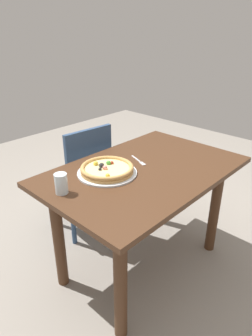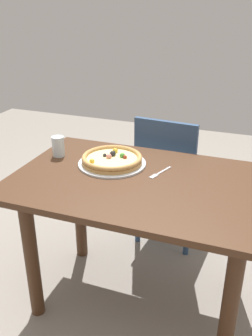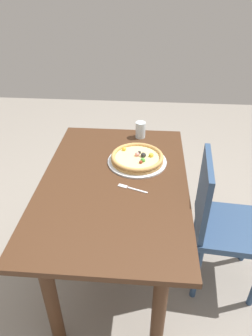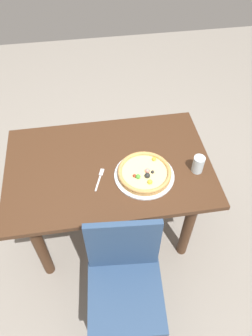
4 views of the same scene
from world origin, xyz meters
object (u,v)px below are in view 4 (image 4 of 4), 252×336
dining_table (109,179)px  pizza (144,173)px  drinking_glass (198,164)px  plate (144,175)px  chair_near (125,281)px  fork (100,178)px

dining_table → pizza: 0.28m
dining_table → drinking_glass: drinking_glass is taller
dining_table → pizza: size_ratio=3.97×
dining_table → pizza: bearing=-30.9°
dining_table → plate: 0.27m
chair_near → plate: chair_near is taller
plate → drinking_glass: size_ratio=3.21×
chair_near → plate: 0.59m
chair_near → plate: (0.19, 0.49, 0.26)m
fork → drinking_glass: size_ratio=1.49×
pizza → drinking_glass: 0.31m
chair_near → pizza: (0.19, 0.49, 0.29)m
plate → drinking_glass: drinking_glass is taller
drinking_glass → plate: bearing=178.9°
dining_table → plate: bearing=-30.8°
pizza → fork: bearing=174.5°
fork → drinking_glass: drinking_glass is taller
fork → drinking_glass: (0.57, -0.03, 0.05)m
dining_table → pizza: pizza is taller
chair_near → pizza: bearing=-106.2°
pizza → drinking_glass: size_ratio=2.85×
chair_near → plate: size_ratio=2.54×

